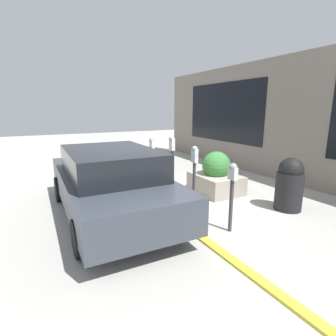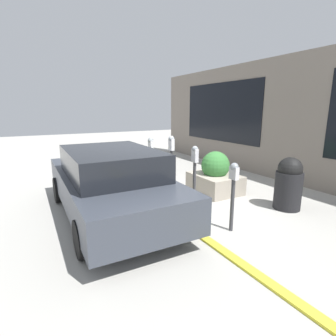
# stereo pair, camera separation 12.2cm
# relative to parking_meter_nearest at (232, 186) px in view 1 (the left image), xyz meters

# --- Properties ---
(ground_plane) EXTENTS (40.00, 40.00, 0.00)m
(ground_plane) POSITION_rel_parking_meter_nearest_xyz_m (1.75, 0.56, -0.90)
(ground_plane) COLOR #ADAAA3
(curb_strip) EXTENTS (14.61, 0.16, 0.04)m
(curb_strip) POSITION_rel_parking_meter_nearest_xyz_m (1.75, 0.64, -0.88)
(curb_strip) COLOR gold
(curb_strip) RESTS_ON ground_plane
(building_facade) EXTENTS (14.61, 0.17, 3.85)m
(building_facade) POSITION_rel_parking_meter_nearest_xyz_m (1.75, -3.91, 1.04)
(building_facade) COLOR slate
(building_facade) RESTS_ON ground_plane
(parking_meter_nearest) EXTENTS (0.17, 0.15, 1.32)m
(parking_meter_nearest) POSITION_rel_parking_meter_nearest_xyz_m (0.00, 0.00, 0.00)
(parking_meter_nearest) COLOR #38383D
(parking_meter_nearest) RESTS_ON ground_plane
(parking_meter_second) EXTENTS (0.15, 0.13, 1.48)m
(parking_meter_second) POSITION_rel_parking_meter_nearest_xyz_m (1.17, 0.06, 0.08)
(parking_meter_second) COLOR #38383D
(parking_meter_second) RESTS_ON ground_plane
(parking_meter_middle) EXTENTS (0.17, 0.15, 1.60)m
(parking_meter_middle) POSITION_rel_parking_meter_nearest_xyz_m (2.34, -0.03, 0.22)
(parking_meter_middle) COLOR #38383D
(parking_meter_middle) RESTS_ON ground_plane
(parking_meter_fourth) EXTENTS (0.19, 0.16, 1.43)m
(parking_meter_fourth) POSITION_rel_parking_meter_nearest_xyz_m (3.57, -0.02, 0.16)
(parking_meter_fourth) COLOR #38383D
(parking_meter_fourth) RESTS_ON ground_plane
(planter_box) EXTENTS (1.33, 1.06, 1.14)m
(planter_box) POSITION_rel_parking_meter_nearest_xyz_m (2.02, -1.23, -0.45)
(planter_box) COLOR #A39989
(planter_box) RESTS_ON ground_plane
(parked_car_front) EXTENTS (4.62, 1.96, 1.47)m
(parked_car_front) POSITION_rel_parking_meter_nearest_xyz_m (1.81, 1.77, -0.13)
(parked_car_front) COLOR #383D47
(parked_car_front) RESTS_ON ground_plane
(trash_bin) EXTENTS (0.60, 0.60, 1.21)m
(trash_bin) POSITION_rel_parking_meter_nearest_xyz_m (0.23, -1.90, -0.29)
(trash_bin) COLOR black
(trash_bin) RESTS_ON ground_plane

